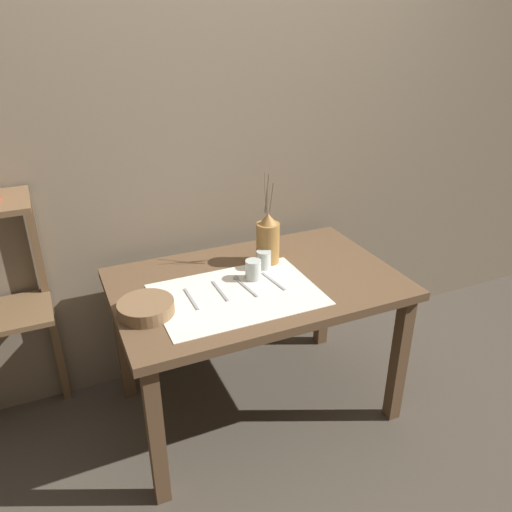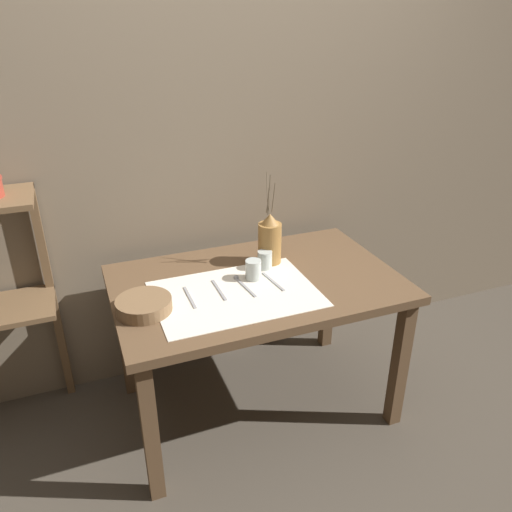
% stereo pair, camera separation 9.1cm
% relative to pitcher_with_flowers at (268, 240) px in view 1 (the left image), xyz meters
% --- Properties ---
extents(ground_plane, '(12.00, 12.00, 0.00)m').
position_rel_pitcher_with_flowers_xyz_m(ground_plane, '(-0.12, -0.14, -0.83)').
color(ground_plane, '#473F35').
extents(stone_wall_back, '(7.00, 0.06, 2.40)m').
position_rel_pitcher_with_flowers_xyz_m(stone_wall_back, '(-0.12, 0.37, 0.37)').
color(stone_wall_back, '#7A6B56').
rests_on(stone_wall_back, ground_plane).
extents(wooden_table, '(1.26, 0.80, 0.72)m').
position_rel_pitcher_with_flowers_xyz_m(wooden_table, '(-0.12, -0.14, -0.20)').
color(wooden_table, brown).
rests_on(wooden_table, ground_plane).
extents(linen_cloth, '(0.68, 0.48, 0.00)m').
position_rel_pitcher_with_flowers_xyz_m(linen_cloth, '(-0.25, -0.23, -0.11)').
color(linen_cloth, silver).
rests_on(linen_cloth, wooden_table).
extents(pitcher_with_flowers, '(0.11, 0.11, 0.44)m').
position_rel_pitcher_with_flowers_xyz_m(pitcher_with_flowers, '(0.00, 0.00, 0.00)').
color(pitcher_with_flowers, olive).
rests_on(pitcher_with_flowers, wooden_table).
extents(wooden_bowl, '(0.22, 0.22, 0.05)m').
position_rel_pitcher_with_flowers_xyz_m(wooden_bowl, '(-0.63, -0.22, -0.09)').
color(wooden_bowl, brown).
rests_on(wooden_bowl, wooden_table).
extents(glass_tumbler_near, '(0.07, 0.07, 0.09)m').
position_rel_pitcher_with_flowers_xyz_m(glass_tumbler_near, '(-0.13, -0.13, -0.07)').
color(glass_tumbler_near, '#B7C1BC').
rests_on(glass_tumbler_near, wooden_table).
extents(glass_tumbler_far, '(0.07, 0.07, 0.09)m').
position_rel_pitcher_with_flowers_xyz_m(glass_tumbler_far, '(-0.05, -0.05, -0.07)').
color(glass_tumbler_far, '#B7C1BC').
rests_on(glass_tumbler_far, wooden_table).
extents(fork_inner, '(0.01, 0.18, 0.00)m').
position_rel_pitcher_with_flowers_xyz_m(fork_inner, '(-0.44, -0.19, -0.11)').
color(fork_inner, '#939399').
rests_on(fork_inner, wooden_table).
extents(fork_outer, '(0.01, 0.18, 0.00)m').
position_rel_pitcher_with_flowers_xyz_m(fork_outer, '(-0.31, -0.18, -0.11)').
color(fork_outer, '#939399').
rests_on(fork_outer, wooden_table).
extents(spoon_inner, '(0.04, 0.20, 0.02)m').
position_rel_pitcher_with_flowers_xyz_m(spoon_inner, '(-0.20, -0.14, -0.11)').
color(spoon_inner, '#939399').
rests_on(spoon_inner, wooden_table).
extents(knife_center, '(0.03, 0.18, 0.00)m').
position_rel_pitcher_with_flowers_xyz_m(knife_center, '(-0.06, -0.19, -0.11)').
color(knife_center, '#939399').
rests_on(knife_center, wooden_table).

